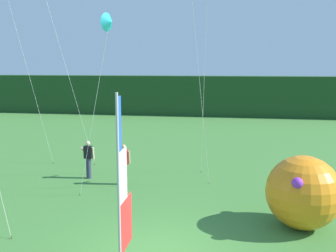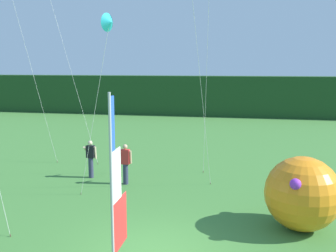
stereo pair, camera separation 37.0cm
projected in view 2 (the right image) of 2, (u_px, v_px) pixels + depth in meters
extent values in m
cube|color=#1E421E|center=(218.00, 96.00, 37.72)|extent=(80.00, 2.40, 3.97)
cylinder|color=#B7B7BC|center=(112.00, 196.00, 8.08)|extent=(0.06, 0.06, 4.46)
cube|color=red|center=(120.00, 223.00, 8.71)|extent=(0.02, 0.97, 1.19)
cube|color=white|center=(116.00, 175.00, 8.34)|extent=(0.02, 0.60, 1.19)
cube|color=blue|center=(112.00, 124.00, 7.98)|extent=(0.02, 0.23, 1.19)
cylinder|color=#2D334C|center=(126.00, 174.00, 15.97)|extent=(0.22, 0.22, 0.88)
cube|color=red|center=(125.00, 157.00, 15.85)|extent=(0.36, 0.20, 0.63)
sphere|color=tan|center=(125.00, 147.00, 15.78)|extent=(0.20, 0.20, 0.20)
cylinder|color=tan|center=(120.00, 154.00, 15.94)|extent=(0.09, 0.48, 0.42)
cylinder|color=tan|center=(131.00, 157.00, 15.82)|extent=(0.09, 0.14, 0.56)
cylinder|color=#2D334C|center=(91.00, 168.00, 16.90)|extent=(0.22, 0.22, 0.92)
cube|color=black|center=(90.00, 152.00, 16.78)|extent=(0.36, 0.20, 0.56)
sphere|color=beige|center=(90.00, 143.00, 16.72)|extent=(0.20, 0.20, 0.20)
cylinder|color=beige|center=(86.00, 150.00, 16.88)|extent=(0.09, 0.48, 0.42)
cylinder|color=beige|center=(95.00, 153.00, 16.75)|extent=(0.09, 0.14, 0.56)
sphere|color=orange|center=(302.00, 194.00, 11.45)|extent=(2.28, 2.28, 2.28)
sphere|color=black|center=(297.00, 166.00, 12.31)|extent=(0.32, 0.32, 0.32)
sphere|color=purple|center=(290.00, 169.00, 12.39)|extent=(0.32, 0.32, 0.32)
sphere|color=purple|center=(295.00, 184.00, 10.53)|extent=(0.32, 0.32, 0.32)
cylinder|color=brown|center=(57.00, 162.00, 19.62)|extent=(0.03, 0.03, 0.08)
cylinder|color=silver|center=(26.00, 47.00, 18.38)|extent=(2.24, 1.09, 11.81)
cylinder|color=brown|center=(203.00, 172.00, 17.76)|extent=(0.03, 0.03, 0.08)
cylinder|color=silver|center=(207.00, 55.00, 16.10)|extent=(0.34, 1.61, 10.88)
cylinder|color=brown|center=(211.00, 183.00, 16.00)|extent=(0.03, 0.03, 0.08)
cylinder|color=silver|center=(200.00, 80.00, 14.42)|extent=(0.80, 1.99, 8.94)
cylinder|color=brown|center=(10.00, 236.00, 11.08)|extent=(0.03, 0.03, 0.08)
cylinder|color=brown|center=(98.00, 163.00, 19.25)|extent=(0.03, 0.03, 0.08)
cylinder|color=silver|center=(64.00, 48.00, 18.87)|extent=(3.42, 0.50, 11.75)
cylinder|color=brown|center=(81.00, 194.00, 14.72)|extent=(0.03, 0.03, 0.08)
cylinder|color=silver|center=(94.00, 114.00, 13.89)|extent=(1.49, 0.39, 6.49)
cone|color=#23B2C6|center=(109.00, 22.00, 13.05)|extent=(0.46, 0.69, 0.65)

